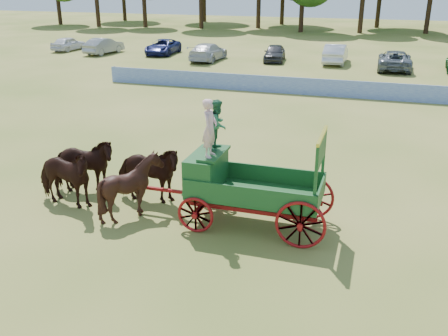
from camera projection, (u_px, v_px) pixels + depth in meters
ground at (226, 223)px, 14.97m from camera, size 160.00×160.00×0.00m
horse_lead_left at (63, 178)px, 15.73m from camera, size 2.41×1.29×1.96m
horse_lead_right at (83, 166)px, 16.71m from camera, size 2.49×1.53×1.96m
horse_wheel_left at (132, 187)px, 15.05m from camera, size 2.09×1.94×1.96m
horse_wheel_right at (148, 174)px, 16.03m from camera, size 2.37×1.17×1.96m
farm_dray at (231, 171)px, 14.48m from camera, size 6.00×2.00×3.80m
sponsor_banner at (297, 86)px, 31.07m from camera, size 26.00×0.08×1.05m
parked_cars at (258, 53)px, 43.15m from camera, size 37.65×7.42×1.62m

